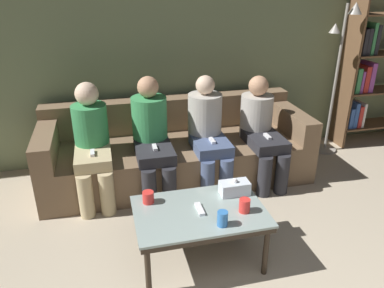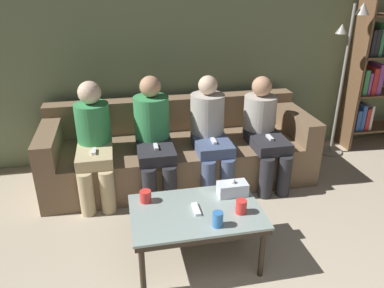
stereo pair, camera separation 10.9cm
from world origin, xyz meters
name	(u,v)px [view 1 (the left image)]	position (x,y,z in m)	size (l,w,h in m)	color
wall_back	(164,42)	(0.00, 3.70, 1.30)	(12.00, 0.06, 2.60)	#707F5B
couch	(176,151)	(0.00, 3.15, 0.28)	(2.64, 0.94, 0.76)	brown
coffee_table	(200,215)	(-0.10, 1.84, 0.39)	(0.92, 0.60, 0.43)	#8C9E99
cup_near_left	(223,219)	(0.00, 1.63, 0.49)	(0.07, 0.07, 0.10)	#3372BF
cup_near_right	(148,197)	(-0.44, 2.02, 0.48)	(0.08, 0.08, 0.09)	red
cup_far_center	(245,205)	(0.20, 1.75, 0.48)	(0.08, 0.08, 0.10)	red
tissue_box	(234,188)	(0.21, 1.98, 0.48)	(0.22, 0.12, 0.13)	silver
game_remote	(200,209)	(-0.10, 1.84, 0.44)	(0.04, 0.15, 0.02)	white
bookshelf	(372,75)	(2.45, 3.47, 0.86)	(0.96, 0.32, 1.76)	brown
standing_lamp	(339,65)	(1.88, 3.32, 1.03)	(0.31, 0.26, 1.69)	gray
seated_person_left_end	(92,140)	(-0.82, 2.94, 0.57)	(0.32, 0.67, 1.08)	tan
seated_person_mid_left	(152,134)	(-0.27, 2.93, 0.58)	(0.33, 0.71, 1.10)	#28282D
seated_person_mid_right	(208,130)	(0.27, 2.94, 0.57)	(0.33, 0.67, 1.08)	#47567A
seated_person_right_end	(261,127)	(0.82, 2.92, 0.55)	(0.33, 0.72, 1.04)	#28282D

